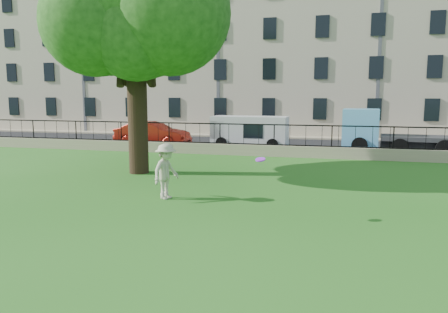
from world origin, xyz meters
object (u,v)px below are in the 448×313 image
(frisbee, at_px, (260,159))
(white_van, at_px, (250,132))
(tree, at_px, (132,4))
(blue_truck, at_px, (396,131))
(man, at_px, (166,171))
(red_sedan, at_px, (153,134))

(frisbee, relative_size, white_van, 0.06)
(tree, relative_size, blue_truck, 1.78)
(frisbee, xyz_separation_m, white_van, (-3.30, 15.23, -0.65))
(man, bearing_deg, tree, 50.98)
(frisbee, bearing_deg, red_sedan, 123.36)
(red_sedan, xyz_separation_m, blue_truck, (14.57, 1.00, 0.44))
(frisbee, bearing_deg, blue_truck, 71.15)
(tree, relative_size, frisbee, 38.51)
(frisbee, distance_m, white_van, 15.60)
(white_van, bearing_deg, red_sedan, -169.41)
(man, bearing_deg, white_van, 14.68)
(tree, height_order, blue_truck, tree)
(man, xyz_separation_m, red_sedan, (-6.07, 12.75, -0.11))
(blue_truck, bearing_deg, tree, -136.23)
(red_sedan, height_order, white_van, white_van)
(red_sedan, xyz_separation_m, white_van, (6.07, 1.00, 0.19))
(tree, distance_m, man, 7.89)
(man, height_order, red_sedan, man)
(white_van, bearing_deg, man, -88.75)
(man, xyz_separation_m, frisbee, (3.30, -1.48, 0.73))
(white_van, relative_size, blue_truck, 0.79)
(white_van, bearing_deg, frisbee, -76.55)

